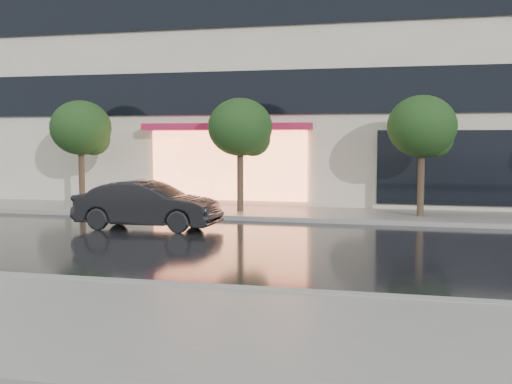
% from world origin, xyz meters
% --- Properties ---
extents(ground, '(120.00, 120.00, 0.00)m').
position_xyz_m(ground, '(0.00, 0.00, 0.00)').
color(ground, black).
rests_on(ground, ground).
extents(sidewalk_near, '(60.00, 4.50, 0.12)m').
position_xyz_m(sidewalk_near, '(0.00, -3.25, 0.06)').
color(sidewalk_near, slate).
rests_on(sidewalk_near, ground).
extents(sidewalk_far, '(60.00, 3.50, 0.12)m').
position_xyz_m(sidewalk_far, '(0.00, 10.25, 0.06)').
color(sidewalk_far, slate).
rests_on(sidewalk_far, ground).
extents(curb_near, '(60.00, 0.25, 0.14)m').
position_xyz_m(curb_near, '(0.00, -1.00, 0.07)').
color(curb_near, gray).
rests_on(curb_near, ground).
extents(curb_far, '(60.00, 0.25, 0.14)m').
position_xyz_m(curb_far, '(0.00, 8.50, 0.07)').
color(curb_far, gray).
rests_on(curb_far, ground).
extents(tree_far_west, '(2.20, 2.20, 3.99)m').
position_xyz_m(tree_far_west, '(-8.94, 10.03, 2.92)').
color(tree_far_west, '#33261C').
rests_on(tree_far_west, ground).
extents(tree_mid_west, '(2.20, 2.20, 3.99)m').
position_xyz_m(tree_mid_west, '(-2.94, 10.03, 2.92)').
color(tree_mid_west, '#33261C').
rests_on(tree_mid_west, ground).
extents(tree_mid_east, '(2.20, 2.20, 3.99)m').
position_xyz_m(tree_mid_east, '(3.06, 10.03, 2.92)').
color(tree_mid_east, '#33261C').
rests_on(tree_mid_east, ground).
extents(parked_car, '(4.20, 1.51, 1.38)m').
position_xyz_m(parked_car, '(-4.69, 6.00, 0.69)').
color(parked_car, black).
rests_on(parked_car, ground).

